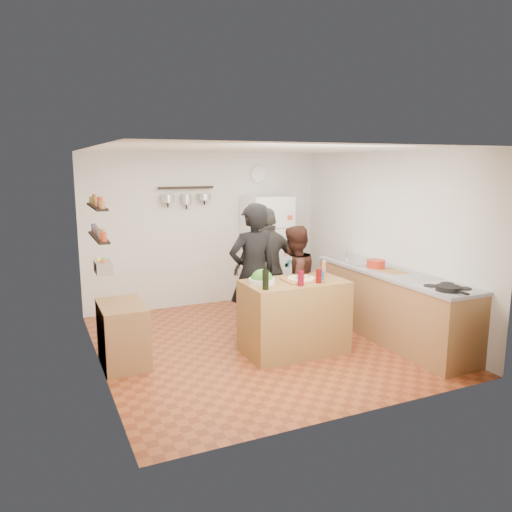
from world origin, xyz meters
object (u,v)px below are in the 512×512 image
salad_bowl (262,281)px  salt_canister (321,276)px  pepper_mill (324,270)px  wall_clock (259,174)px  side_table (123,334)px  prep_island (294,317)px  fridge (267,250)px  person_center (294,282)px  wine_bottle (266,280)px  skillet (448,288)px  red_bowl (376,264)px  person_left (253,274)px  counter_run (391,306)px  person_back (268,268)px

salad_bowl → salt_canister: salt_canister is taller
pepper_mill → wall_clock: (0.23, 2.48, 1.16)m
salad_bowl → side_table: bearing=164.7°
pepper_mill → salt_canister: (-0.15, -0.17, -0.02)m
prep_island → fridge: 2.34m
person_center → side_table: 2.31m
wall_clock → wine_bottle: bearing=-113.2°
skillet → wall_clock: size_ratio=0.93×
person_center → red_bowl: person_center is taller
person_left → counter_run: size_ratio=0.70×
salt_canister → counter_run: 1.24m
person_center → counter_run: 1.35m
wine_bottle → wall_clock: bearing=66.8°
person_left → person_center: bearing=173.4°
skillet → person_back: bearing=119.0°
salad_bowl → counter_run: salad_bowl is taller
wall_clock → skillet: bearing=-80.0°
red_bowl → wall_clock: (-0.70, 2.33, 1.18)m
prep_island → wine_bottle: 0.79m
person_left → red_bowl: (1.70, -0.34, 0.05)m
side_table → person_left: bearing=1.7°
red_bowl → wall_clock: bearing=106.7°
counter_run → fridge: bearing=108.1°
person_center → person_back: 0.52m
salad_bowl → person_back: bearing=60.2°
wall_clock → salad_bowl: bearing=-113.9°
salt_canister → red_bowl: size_ratio=0.51×
skillet → wall_clock: (-0.65, 3.69, 1.20)m
pepper_mill → red_bowl: pepper_mill is taller
person_back → fridge: 1.32m
person_left → person_back: size_ratio=1.07×
prep_island → fridge: bearing=72.8°
person_center → wall_clock: wall_clock is taller
pepper_mill → red_bowl: (0.93, 0.15, -0.02)m
skillet → red_bowl: red_bowl is taller
salad_bowl → wall_clock: size_ratio=1.05×
salad_bowl → red_bowl: red_bowl is taller
salad_bowl → person_center: person_center is taller
person_back → pepper_mill: bearing=112.9°
salad_bowl → person_left: bearing=78.3°
wall_clock → side_table: 3.82m
salad_bowl → wall_clock: wall_clock is taller
wine_bottle → side_table: (-1.51, 0.71, -0.66)m
salad_bowl → person_left: 0.50m
salad_bowl → side_table: (-1.59, 0.44, -0.58)m
wine_bottle → person_left: bearing=76.6°
person_back → counter_run: (1.30, -1.11, -0.41)m
side_table → person_back: bearing=13.6°
skillet → side_table: size_ratio=0.35×
prep_island → side_table: (-2.01, 0.49, -0.09)m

